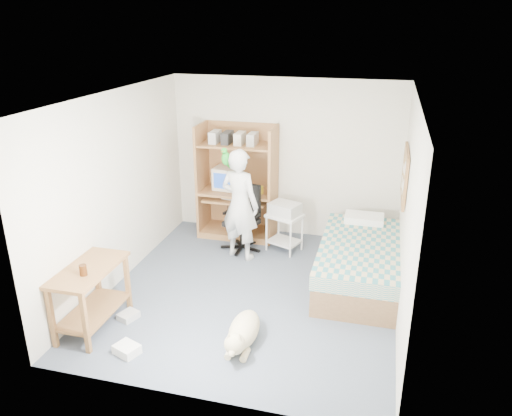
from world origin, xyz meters
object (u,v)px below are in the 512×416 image
Objects in this scene: side_desk at (91,288)px; office_chair at (244,226)px; computer_hutch at (238,186)px; dog at (243,332)px; person at (240,205)px; bed at (359,262)px; printer_cart at (284,227)px.

office_chair is at bearing 66.35° from side_desk.
computer_hutch reaches higher than dog.
computer_hutch reaches higher than person.
side_desk is 2.44m from person.
office_chair is 1.01× the size of dog.
bed is 1.89m from office_chair.
person is at bearing -65.73° from office_chair.
printer_cart is at bearing -129.94° from person.
dog is at bearing 125.01° from person.
bed is 2.02× the size of side_desk.
office_chair is at bearing -65.01° from computer_hutch.
office_chair reaches higher than side_desk.
dog is at bearing 3.34° from side_desk.
computer_hutch is at bearing 106.56° from dog.
dog is 2.43m from printer_cart.
bed reaches higher than dog.
office_chair is at bearing 104.91° from dog.
person is at bearing 106.24° from dog.
office_chair reaches higher than printer_cart.
dog is at bearing -67.55° from printer_cart.
bed is at bearing -1.86° from office_chair.
computer_hutch is at bearing -53.82° from person.
office_chair is 2.45m from dog.
computer_hutch reaches higher than bed.
person is (1.11, 2.15, 0.33)m from side_desk.
dog is at bearing -56.31° from office_chair.
printer_cart reaches higher than dog.
dog is (0.66, -2.35, -0.19)m from office_chair.
dog is at bearing -122.94° from bed.
dog is at bearing -72.60° from computer_hutch.
side_desk is 1.02× the size of office_chair.
office_chair is at bearing 160.21° from bed.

